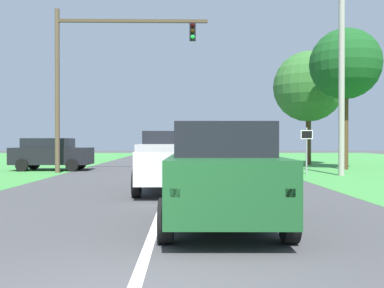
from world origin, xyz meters
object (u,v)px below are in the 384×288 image
Objects in this scene: oak_tree_right at (345,64)px; extra_tree_1 at (309,87)px; red_suv_near at (222,172)px; crossing_suv_far at (51,153)px; traffic_light at (95,65)px; keep_moving_sign at (307,144)px; pickup_truck_lead at (173,161)px; utility_pole_right at (342,70)px.

extra_tree_1 is (-0.60, 5.25, -0.62)m from oak_tree_right.
red_suv_near is at bearing -117.50° from oak_tree_right.
crossing_suv_far is 17.59m from extra_tree_1.
keep_moving_sign is (10.66, -0.97, -4.06)m from traffic_light.
crossing_suv_far is at bearing 167.96° from keep_moving_sign.
red_suv_near is 0.55× the size of traffic_light.
extra_tree_1 is at bearing 69.90° from red_suv_near.
red_suv_near reaches higher than crossing_suv_far.
keep_moving_sign is at bearing -106.61° from extra_tree_1.
oak_tree_right is at bearing 48.14° from pickup_truck_lead.
traffic_light is 1.95× the size of crossing_suv_far.
utility_pole_right is 9.70m from extra_tree_1.
red_suv_near is 0.90× the size of pickup_truck_lead.
red_suv_near is at bearing -112.30° from keep_moving_sign.
keep_moving_sign is 0.29× the size of extra_tree_1.
crossing_suv_far is at bearing 165.09° from utility_pole_right.
red_suv_near is 2.00× the size of keep_moving_sign.
utility_pole_right is at bearing 39.18° from pickup_truck_lead.
pickup_truck_lead is 1.19× the size of crossing_suv_far.
traffic_light is 5.73m from crossing_suv_far.
utility_pole_right is (12.01, -2.04, -0.57)m from traffic_light.
crossing_suv_far is at bearing 117.08° from red_suv_near.
keep_moving_sign is at bearing -12.04° from crossing_suv_far.
crossing_suv_far is (-2.84, 1.91, -4.60)m from traffic_light.
oak_tree_right is 1.88× the size of crossing_suv_far.
utility_pole_right reaches higher than red_suv_near.
utility_pole_right reaches higher than crossing_suv_far.
traffic_light is 0.85× the size of utility_pole_right.
red_suv_near is 17.89m from crossing_suv_far.
pickup_truck_lead is at bearing -131.86° from oak_tree_right.
oak_tree_right is 5.32m from extra_tree_1.
extra_tree_1 is (16.04, 5.66, 4.47)m from crossing_suv_far.
keep_moving_sign is 3.89m from utility_pole_right.
extra_tree_1 reaches higher than red_suv_near.
traffic_light is at bearing 174.82° from keep_moving_sign.
crossing_suv_far is at bearing -160.56° from extra_tree_1.
red_suv_near is 1.07× the size of crossing_suv_far.
traffic_light reaches higher than crossing_suv_far.
pickup_truck_lead is at bearing -55.68° from crossing_suv_far.
crossing_suv_far is 15.88m from utility_pole_right.
keep_moving_sign is at bearing -5.18° from traffic_light.
pickup_truck_lead is at bearing 101.12° from red_suv_near.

